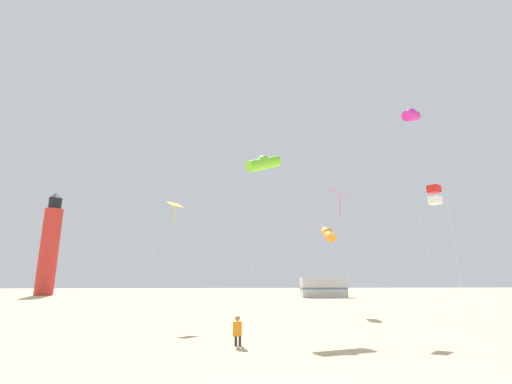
{
  "coord_description": "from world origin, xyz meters",
  "views": [
    {
      "loc": [
        -1.43,
        -8.14,
        2.56
      ],
      "look_at": [
        -0.08,
        9.65,
        6.83
      ],
      "focal_mm": 25.54,
      "sensor_mm": 36.0,
      "label": 1
    }
  ],
  "objects_px": {
    "kite_flyer_standing": "(238,330)",
    "kite_diamond_rainbow": "(339,198)",
    "kite_tube_magenta": "(411,116)",
    "kite_box_scarlet": "(435,195)",
    "kite_tube_lime": "(264,163)",
    "kite_diamond_gold": "(174,208)",
    "kite_tube_orange": "(328,234)",
    "rv_van_silver": "(324,287)",
    "lighthouse_distant": "(50,246)"
  },
  "relations": [
    {
      "from": "kite_tube_magenta",
      "to": "lighthouse_distant",
      "type": "height_order",
      "value": "lighthouse_distant"
    },
    {
      "from": "kite_box_scarlet",
      "to": "kite_tube_orange",
      "type": "bearing_deg",
      "value": 120.66
    },
    {
      "from": "kite_tube_lime",
      "to": "kite_tube_orange",
      "type": "xyz_separation_m",
      "value": [
        5.76,
        7.09,
        -3.38
      ]
    },
    {
      "from": "kite_tube_orange",
      "to": "kite_tube_lime",
      "type": "bearing_deg",
      "value": -129.06
    },
    {
      "from": "kite_flyer_standing",
      "to": "rv_van_silver",
      "type": "bearing_deg",
      "value": -103.48
    },
    {
      "from": "kite_tube_lime",
      "to": "kite_diamond_rainbow",
      "type": "distance_m",
      "value": 5.15
    },
    {
      "from": "kite_tube_lime",
      "to": "kite_tube_magenta",
      "type": "bearing_deg",
      "value": 8.61
    },
    {
      "from": "lighthouse_distant",
      "to": "rv_van_silver",
      "type": "height_order",
      "value": "lighthouse_distant"
    },
    {
      "from": "kite_tube_orange",
      "to": "kite_diamond_gold",
      "type": "height_order",
      "value": "kite_diamond_gold"
    },
    {
      "from": "kite_diamond_gold",
      "to": "rv_van_silver",
      "type": "bearing_deg",
      "value": 59.85
    },
    {
      "from": "kite_diamond_rainbow",
      "to": "kite_tube_orange",
      "type": "relative_size",
      "value": 1.09
    },
    {
      "from": "kite_flyer_standing",
      "to": "kite_diamond_rainbow",
      "type": "bearing_deg",
      "value": -140.2
    },
    {
      "from": "kite_tube_lime",
      "to": "kite_diamond_gold",
      "type": "distance_m",
      "value": 6.45
    },
    {
      "from": "kite_tube_magenta",
      "to": "lighthouse_distant",
      "type": "distance_m",
      "value": 58.21
    },
    {
      "from": "kite_tube_orange",
      "to": "rv_van_silver",
      "type": "xyz_separation_m",
      "value": [
        5.83,
        24.6,
        -4.62
      ]
    },
    {
      "from": "kite_tube_lime",
      "to": "kite_tube_orange",
      "type": "distance_m",
      "value": 9.74
    },
    {
      "from": "kite_diamond_rainbow",
      "to": "lighthouse_distant",
      "type": "bearing_deg",
      "value": 128.79
    },
    {
      "from": "kite_flyer_standing",
      "to": "kite_tube_lime",
      "type": "xyz_separation_m",
      "value": [
        1.63,
        5.93,
        8.78
      ]
    },
    {
      "from": "kite_diamond_gold",
      "to": "rv_van_silver",
      "type": "distance_m",
      "value": 34.57
    },
    {
      "from": "kite_flyer_standing",
      "to": "kite_tube_lime",
      "type": "height_order",
      "value": "kite_tube_lime"
    },
    {
      "from": "lighthouse_distant",
      "to": "rv_van_silver",
      "type": "bearing_deg",
      "value": -12.99
    },
    {
      "from": "kite_tube_magenta",
      "to": "kite_diamond_gold",
      "type": "xyz_separation_m",
      "value": [
        -16.08,
        0.6,
        -6.72
      ]
    },
    {
      "from": "kite_box_scarlet",
      "to": "kite_tube_lime",
      "type": "bearing_deg",
      "value": 177.08
    },
    {
      "from": "kite_box_scarlet",
      "to": "rv_van_silver",
      "type": "relative_size",
      "value": 1.25
    },
    {
      "from": "kite_box_scarlet",
      "to": "rv_van_silver",
      "type": "bearing_deg",
      "value": 87.67
    },
    {
      "from": "kite_tube_lime",
      "to": "rv_van_silver",
      "type": "relative_size",
      "value": 1.56
    },
    {
      "from": "kite_diamond_rainbow",
      "to": "kite_tube_magenta",
      "type": "bearing_deg",
      "value": 29.9
    },
    {
      "from": "kite_tube_magenta",
      "to": "kite_diamond_rainbow",
      "type": "relative_size",
      "value": 1.97
    },
    {
      "from": "kite_diamond_rainbow",
      "to": "kite_box_scarlet",
      "type": "bearing_deg",
      "value": 14.95
    },
    {
      "from": "kite_diamond_gold",
      "to": "rv_van_silver",
      "type": "relative_size",
      "value": 1.15
    },
    {
      "from": "kite_flyer_standing",
      "to": "kite_diamond_rainbow",
      "type": "distance_m",
      "value": 9.09
    },
    {
      "from": "lighthouse_distant",
      "to": "rv_van_silver",
      "type": "relative_size",
      "value": 2.6
    },
    {
      "from": "kite_tube_magenta",
      "to": "kite_tube_orange",
      "type": "distance_m",
      "value": 10.56
    },
    {
      "from": "kite_diamond_gold",
      "to": "kite_tube_magenta",
      "type": "bearing_deg",
      "value": -2.13
    },
    {
      "from": "kite_diamond_gold",
      "to": "kite_flyer_standing",
      "type": "bearing_deg",
      "value": -64.25
    },
    {
      "from": "kite_tube_magenta",
      "to": "rv_van_silver",
      "type": "distance_m",
      "value": 32.52
    },
    {
      "from": "kite_flyer_standing",
      "to": "kite_tube_magenta",
      "type": "height_order",
      "value": "kite_tube_magenta"
    },
    {
      "from": "kite_box_scarlet",
      "to": "lighthouse_distant",
      "type": "xyz_separation_m",
      "value": [
        -41.63,
        42.12,
        0.36
      ]
    },
    {
      "from": "kite_flyer_standing",
      "to": "rv_van_silver",
      "type": "relative_size",
      "value": 0.18
    },
    {
      "from": "kite_flyer_standing",
      "to": "lighthouse_distant",
      "type": "relative_size",
      "value": 0.07
    },
    {
      "from": "kite_tube_lime",
      "to": "kite_box_scarlet",
      "type": "relative_size",
      "value": 1.25
    },
    {
      "from": "kite_tube_lime",
      "to": "lighthouse_distant",
      "type": "xyz_separation_m",
      "value": [
        -31.36,
        41.59,
        -1.55
      ]
    },
    {
      "from": "rv_van_silver",
      "to": "kite_box_scarlet",
      "type": "bearing_deg",
      "value": -91.57
    },
    {
      "from": "kite_tube_lime",
      "to": "kite_flyer_standing",
      "type": "bearing_deg",
      "value": -105.39
    },
    {
      "from": "kite_tube_lime",
      "to": "kite_box_scarlet",
      "type": "xyz_separation_m",
      "value": [
        10.27,
        -0.52,
        -1.91
      ]
    },
    {
      "from": "kite_tube_orange",
      "to": "lighthouse_distant",
      "type": "distance_m",
      "value": 50.7
    },
    {
      "from": "kite_box_scarlet",
      "to": "rv_van_silver",
      "type": "height_order",
      "value": "kite_box_scarlet"
    },
    {
      "from": "kite_box_scarlet",
      "to": "lighthouse_distant",
      "type": "bearing_deg",
      "value": 134.67
    },
    {
      "from": "kite_tube_magenta",
      "to": "rv_van_silver",
      "type": "xyz_separation_m",
      "value": [
        1.06,
        30.1,
        -12.27
      ]
    },
    {
      "from": "kite_flyer_standing",
      "to": "kite_box_scarlet",
      "type": "distance_m",
      "value": 14.77
    }
  ]
}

